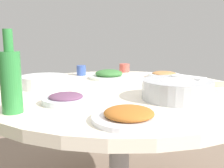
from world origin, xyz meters
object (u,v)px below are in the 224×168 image
object	(u,v)px
rice_bowl	(177,89)
dish_noodles	(221,87)
dish_greens	(109,75)
tea_cup_far	(81,70)
green_bottle	(11,80)
tea_cup_near	(124,68)
dish_tofu_braise	(164,75)
soup_bowl	(45,82)
round_dining_table	(119,104)
dish_stirfry	(129,116)
dish_eggplant	(66,99)

from	to	relation	value
rice_bowl	dish_noodles	xyz separation A→B (m)	(-0.25, -0.21, -0.03)
dish_greens	tea_cup_far	bearing A→B (deg)	-31.20
dish_greens	tea_cup_far	xyz separation A→B (m)	(0.20, -0.12, 0.01)
rice_bowl	green_bottle	world-z (taller)	green_bottle
rice_bowl	tea_cup_near	bearing A→B (deg)	-73.31
dish_tofu_braise	soup_bowl	bearing A→B (deg)	29.95
round_dining_table	dish_tofu_braise	bearing A→B (deg)	-125.37
dish_stirfry	tea_cup_far	size ratio (longest dim) A/B	3.52
dish_eggplant	tea_cup_near	world-z (taller)	tea_cup_near
dish_tofu_braise	dish_stirfry	world-z (taller)	dish_stirfry
round_dining_table	tea_cup_far	xyz separation A→B (m)	(0.28, -0.43, 0.12)
soup_bowl	tea_cup_near	bearing A→B (deg)	-123.06
dish_noodles	tea_cup_far	size ratio (longest dim) A/B	2.91
tea_cup_near	dish_stirfry	bearing A→B (deg)	92.36
round_dining_table	dish_noodles	xyz separation A→B (m)	(-0.51, -0.01, 0.10)
green_bottle	tea_cup_far	world-z (taller)	green_bottle
soup_bowl	dish_eggplant	size ratio (longest dim) A/B	1.39
soup_bowl	dish_eggplant	xyz separation A→B (m)	(-0.19, 0.31, -0.01)
dish_tofu_braise	dish_stirfry	bearing A→B (deg)	76.39
rice_bowl	tea_cup_far	size ratio (longest dim) A/B	4.37
rice_bowl	dish_eggplant	size ratio (longest dim) A/B	1.53
dish_greens	dish_stirfry	size ratio (longest dim) A/B	1.05
dish_tofu_braise	green_bottle	distance (m)	1.04
dish_greens	dish_eggplant	bearing A→B (deg)	78.97
dish_greens	dish_stirfry	xyz separation A→B (m)	(-0.14, 0.82, -0.00)
dish_greens	dish_eggplant	xyz separation A→B (m)	(0.12, 0.62, -0.01)
dish_stirfry	dish_tofu_braise	bearing A→B (deg)	-103.61
round_dining_table	green_bottle	size ratio (longest dim) A/B	4.57
dish_greens	green_bottle	size ratio (longest dim) A/B	0.86
dish_noodles	dish_tofu_braise	bearing A→B (deg)	-57.58
tea_cup_near	green_bottle	bearing A→B (deg)	71.10
dish_eggplant	tea_cup_far	bearing A→B (deg)	-83.84
tea_cup_far	soup_bowl	bearing A→B (deg)	75.67
rice_bowl	soup_bowl	bearing A→B (deg)	-17.77
round_dining_table	dish_tofu_braise	world-z (taller)	dish_tofu_braise
round_dining_table	dish_tofu_braise	size ratio (longest dim) A/B	6.67
round_dining_table	tea_cup_far	size ratio (longest dim) A/B	19.60
dish_greens	dish_tofu_braise	xyz separation A→B (m)	(-0.35, -0.07, -0.00)
round_dining_table	dish_noodles	size ratio (longest dim) A/B	6.73
soup_bowl	dish_noodles	world-z (taller)	soup_bowl
dish_tofu_braise	round_dining_table	bearing A→B (deg)	54.63
dish_greens	round_dining_table	bearing A→B (deg)	104.63
soup_bowl	rice_bowl	bearing A→B (deg)	162.23
green_bottle	tea_cup_near	distance (m)	1.12
dish_noodles	round_dining_table	bearing A→B (deg)	0.76
dish_noodles	soup_bowl	bearing A→B (deg)	0.47
tea_cup_near	tea_cup_far	distance (m)	0.34
round_dining_table	rice_bowl	bearing A→B (deg)	140.71
round_dining_table	dish_stirfry	world-z (taller)	dish_stirfry
dish_eggplant	dish_tofu_braise	bearing A→B (deg)	-124.50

